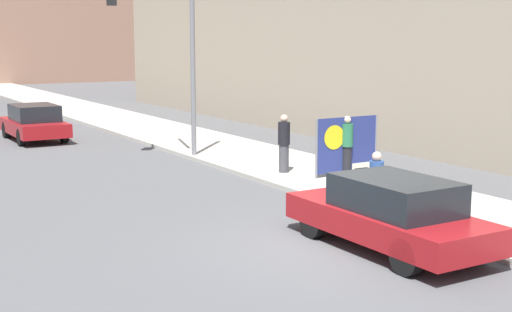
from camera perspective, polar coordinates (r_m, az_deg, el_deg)
The scene contains 9 objects.
ground_plane at distance 13.58m, azimuth 6.58°, elevation -7.27°, with size 160.00×160.00×0.00m, color #4F4F51.
sidewalk_curb at distance 28.12m, azimuth -6.07°, elevation 1.50°, with size 3.67×90.00×0.13m, color #A8A399.
seated_protester at distance 16.72m, azimuth 9.72°, elevation -1.56°, with size 0.98×0.77×1.17m.
jogger_on_sidewalk at distance 19.87m, azimuth 7.26°, elevation 0.87°, with size 0.34×0.34×1.65m.
pedestrian_behind at distance 20.13m, azimuth 2.25°, elevation 1.03°, with size 0.34×0.34×1.64m.
protest_banner at distance 19.86m, azimuth 7.25°, elevation 0.93°, with size 2.13×0.06×1.62m.
traffic_light_pole at distance 22.98m, azimuth -7.41°, elevation 9.78°, with size 2.67×2.44×5.90m.
parked_car_curbside at distance 13.42m, azimuth 10.72°, elevation -4.53°, with size 1.74×4.28×1.37m.
car_on_road_nearest at distance 28.74m, azimuth -17.32°, elevation 2.58°, with size 1.80×4.10×1.39m.
Camera 1 is at (-7.95, -10.31, 3.86)m, focal length 50.00 mm.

